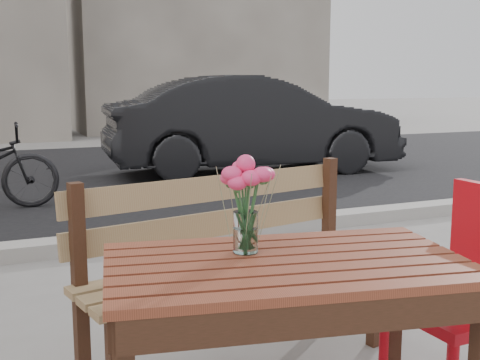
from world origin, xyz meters
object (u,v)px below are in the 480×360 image
object	(u,v)px
red_chair	(473,287)
main_table	(286,294)
parked_car	(253,124)
main_vase	(246,192)

from	to	relation	value
red_chair	main_table	bearing A→B (deg)	-93.44
main_table	parked_car	bearing A→B (deg)	77.39
main_vase	parked_car	distance (m)	7.05
main_vase	parked_car	bearing A→B (deg)	65.43
main_table	red_chair	distance (m)	0.83
main_table	parked_car	distance (m)	7.13
main_table	main_vase	world-z (taller)	main_vase
main_vase	parked_car	xyz separation A→B (m)	(2.93, 6.41, -0.25)
red_chair	main_vase	world-z (taller)	main_vase
main_table	red_chair	xyz separation A→B (m)	(0.83, -0.02, -0.08)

